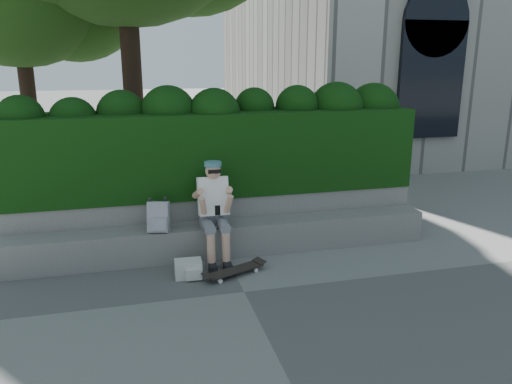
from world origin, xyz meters
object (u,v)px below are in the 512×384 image
object	(u,v)px
skateboard	(235,270)
backpack_plaid	(158,217)
person	(214,208)
backpack_ground	(188,269)

from	to	relation	value
skateboard	backpack_plaid	size ratio (longest dim) A/B	1.97
person	backpack_ground	size ratio (longest dim) A/B	4.07
skateboard	backpack_ground	world-z (taller)	backpack_ground
skateboard	backpack_ground	size ratio (longest dim) A/B	2.37
backpack_ground	skateboard	bearing A→B (deg)	-7.95
backpack_plaid	backpack_ground	xyz separation A→B (m)	(0.31, -0.56, -0.54)
skateboard	backpack_plaid	xyz separation A→B (m)	(-0.89, 0.66, 0.59)
backpack_plaid	person	bearing A→B (deg)	8.79
person	backpack_ground	world-z (taller)	person
skateboard	backpack_ground	xyz separation A→B (m)	(-0.58, 0.11, 0.04)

